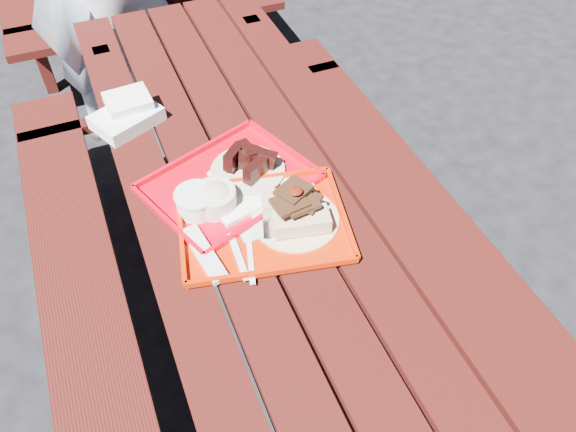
# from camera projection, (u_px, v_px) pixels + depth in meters

# --- Properties ---
(ground) EXTENTS (60.00, 60.00, 0.00)m
(ground) POSITION_uv_depth(u_px,v_px,m) (273.00, 336.00, 2.12)
(ground) COLOR black
(ground) RESTS_ON ground
(picnic_table_near) EXTENTS (1.41, 2.40, 0.75)m
(picnic_table_near) POSITION_uv_depth(u_px,v_px,m) (269.00, 240.00, 1.71)
(picnic_table_near) COLOR #3B0D0B
(picnic_table_near) RESTS_ON ground
(near_tray) EXTENTS (0.50, 0.42, 0.14)m
(near_tray) POSITION_uv_depth(u_px,v_px,m) (261.00, 213.00, 1.48)
(near_tray) COLOR red
(near_tray) RESTS_ON picnic_table_near
(far_tray) EXTENTS (0.53, 0.47, 0.07)m
(far_tray) POSITION_uv_depth(u_px,v_px,m) (229.00, 184.00, 1.57)
(far_tray) COLOR red
(far_tray) RESTS_ON picnic_table_near
(white_cloth) EXTENTS (0.24, 0.21, 0.08)m
(white_cloth) POSITION_uv_depth(u_px,v_px,m) (127.00, 113.00, 1.77)
(white_cloth) COLOR white
(white_cloth) RESTS_ON picnic_table_near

